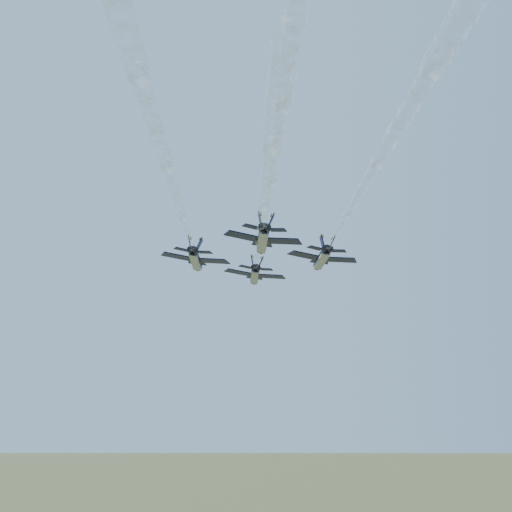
{
  "coord_description": "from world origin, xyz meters",
  "views": [
    {
      "loc": [
        4.08,
        -103.36,
        81.14
      ],
      "look_at": [
        0.11,
        1.12,
        108.58
      ],
      "focal_mm": 40.0,
      "sensor_mm": 36.0,
      "label": 1
    }
  ],
  "objects_px": {
    "jet_right": "(322,259)",
    "jet_slot": "(263,240)",
    "jet_lead": "(255,275)",
    "jet_left": "(196,260)"
  },
  "relations": [
    {
      "from": "jet_right",
      "to": "jet_slot",
      "type": "height_order",
      "value": "same"
    },
    {
      "from": "jet_lead",
      "to": "jet_left",
      "type": "distance_m",
      "value": 17.12
    },
    {
      "from": "jet_lead",
      "to": "jet_slot",
      "type": "height_order",
      "value": "same"
    },
    {
      "from": "jet_left",
      "to": "jet_right",
      "type": "distance_m",
      "value": 23.51
    },
    {
      "from": "jet_left",
      "to": "jet_slot",
      "type": "distance_m",
      "value": 18.11
    },
    {
      "from": "jet_right",
      "to": "jet_slot",
      "type": "distance_m",
      "value": 16.57
    },
    {
      "from": "jet_lead",
      "to": "jet_left",
      "type": "xyz_separation_m",
      "value": [
        -10.55,
        -13.49,
        0.0
      ]
    },
    {
      "from": "jet_lead",
      "to": "jet_right",
      "type": "distance_m",
      "value": 18.7
    },
    {
      "from": "jet_lead",
      "to": "jet_slot",
      "type": "xyz_separation_m",
      "value": [
        2.35,
        -26.2,
        0.0
      ]
    },
    {
      "from": "jet_lead",
      "to": "jet_slot",
      "type": "relative_size",
      "value": 1.0
    }
  ]
}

